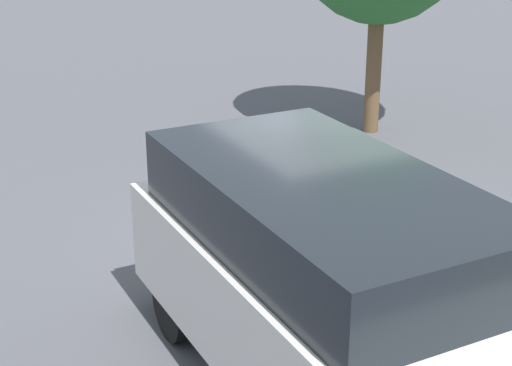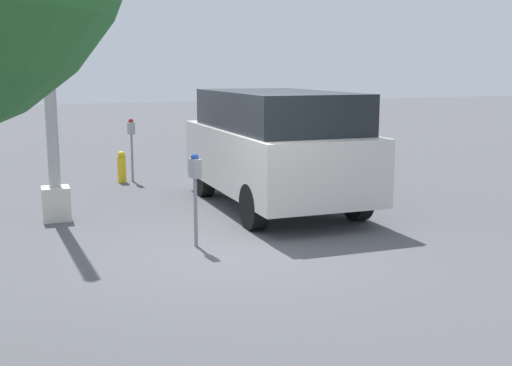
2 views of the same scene
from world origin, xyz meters
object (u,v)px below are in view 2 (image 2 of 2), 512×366
parking_meter_near (195,178)px  parked_van (275,145)px  parking_meter_far (131,135)px  lamp_post (50,96)px  fire_hydrant (122,167)px

parking_meter_near → parked_van: 2.82m
parking_meter_near → parking_meter_far: size_ratio=0.94×
parking_meter_far → lamp_post: size_ratio=0.25×
parking_meter_far → parked_van: bearing=-160.7°
parking_meter_near → parked_van: parked_van is taller
parking_meter_near → lamp_post: 3.08m
parking_meter_far → parked_van: parked_van is taller
fire_hydrant → parked_van: bearing=-148.6°
parking_meter_far → fire_hydrant: 0.72m
lamp_post → parked_van: bearing=-95.1°
parking_meter_far → lamp_post: lamp_post is taller
parking_meter_far → parking_meter_near: bearing=170.3°
parking_meter_far → parked_van: size_ratio=0.30×
fire_hydrant → parking_meter_far: bearing=-82.0°
parking_meter_near → fire_hydrant: bearing=-7.3°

